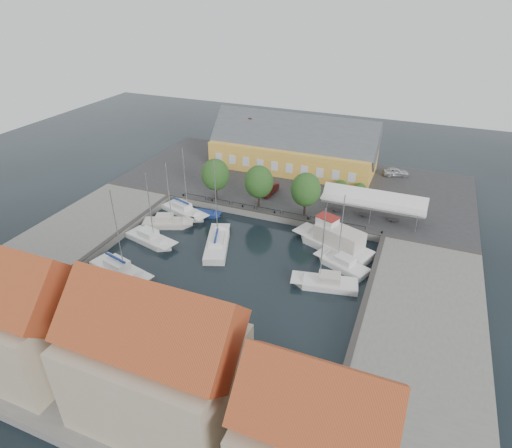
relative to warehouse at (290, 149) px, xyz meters
The scene contains 22 objects.
ground 28.82m from the warehouse, 84.77° to the right, with size 140.00×140.00×0.00m, color black.
north_quay 7.13m from the warehouse, 64.14° to the right, with size 56.00×26.00×1.00m, color #2D2D30.
west_quay 36.24m from the warehouse, 122.58° to the right, with size 12.00×24.00×1.00m, color slate.
east_quay 39.27m from the warehouse, 50.98° to the right, with size 12.00×24.00×1.00m, color slate.
south_bank 49.58m from the warehouse, 86.99° to the right, with size 56.00×14.00×1.00m, color slate.
quay_edge_fittings 23.99m from the warehouse, 83.67° to the right, with size 56.00×24.72×0.40m.
warehouse is the anchor object (origin of this frame).
tent_canopy 21.63m from the warehouse, 39.86° to the right, with size 14.00×4.00×2.83m.
quay_trees 16.37m from the warehouse, 87.91° to the right, with size 18.20×4.20×6.30m.
car_silver 18.48m from the warehouse, ahead, with size 1.71×4.25×1.45m, color #B8BCC0.
car_red 12.09m from the warehouse, 87.36° to the right, with size 1.53×4.38×1.44m, color #501412.
center_sailboat 27.82m from the warehouse, 91.45° to the right, with size 5.47×9.07×12.16m.
trawler 26.12m from the warehouse, 58.81° to the right, with size 11.21×7.02×5.00m.
east_boat_a 30.19m from the warehouse, 59.49° to the right, with size 7.21×4.81×10.04m.
east_boat_b 33.54m from the warehouse, 64.61° to the right, with size 7.82×3.87×10.42m.
west_boat_a 23.39m from the warehouse, 114.19° to the right, with size 8.41×4.73×10.93m.
west_boat_b 27.20m from the warehouse, 111.53° to the right, with size 7.47×4.88×9.95m.
west_boat_c 31.30m from the warehouse, 107.91° to the right, with size 7.97×4.22×10.50m.
west_boat_d 38.05m from the warehouse, 103.48° to the right, with size 9.07×4.66×11.70m.
launch_sw 40.89m from the warehouse, 105.93° to the right, with size 4.66×3.64×0.98m.
launch_nw 21.55m from the warehouse, 106.97° to the right, with size 4.41×2.15×0.88m.
townhouses 51.81m from the warehouse, 84.99° to the right, with size 36.30×8.50×12.00m.
Camera 1 is at (18.87, -40.34, 29.95)m, focal length 30.00 mm.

